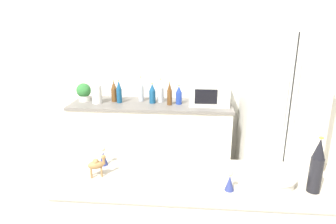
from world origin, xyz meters
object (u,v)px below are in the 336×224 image
object	(u,v)px
back_bottle_4	(179,95)
back_bottle_5	(114,92)
back_bottle_2	(119,92)
paper_towel_roll	(97,94)
back_bottle_3	(152,94)
fruit_bowl	(274,178)
wise_man_figurine_blue	(103,157)
back_bottle_6	(170,94)
back_bottle_1	(161,91)
camel_figurine	(97,164)
wise_man_figurine_crimson	(230,182)
back_bottle_0	(141,89)
microwave	(209,93)
potted_plant	(84,92)
refrigerator	(280,106)
wine_bottle	(317,166)

from	to	relation	value
back_bottle_4	back_bottle_5	size ratio (longest dim) A/B	0.88
back_bottle_2	back_bottle_5	xyz separation A→B (m)	(-0.08, 0.05, -0.01)
paper_towel_roll	back_bottle_5	world-z (taller)	back_bottle_5
back_bottle_3	fruit_bowl	size ratio (longest dim) A/B	1.00
fruit_bowl	wise_man_figurine_blue	world-z (taller)	wise_man_figurine_blue
back_bottle_4	back_bottle_3	bearing A→B (deg)	177.18
back_bottle_6	fruit_bowl	distance (m)	2.08
back_bottle_1	back_bottle_5	bearing A→B (deg)	-177.42
back_bottle_2	paper_towel_roll	bearing A→B (deg)	-170.94
back_bottle_5	camel_figurine	distance (m)	2.08
camel_figurine	wise_man_figurine_crimson	xyz separation A→B (m)	(0.80, -0.09, -0.03)
back_bottle_4	paper_towel_roll	bearing A→B (deg)	-177.58
back_bottle_1	back_bottle_3	distance (m)	0.12
back_bottle_2	back_bottle_4	xyz separation A→B (m)	(0.75, -0.00, -0.02)
back_bottle_0	wise_man_figurine_crimson	xyz separation A→B (m)	(0.89, -2.17, -0.01)
back_bottle_3	camel_figurine	world-z (taller)	back_bottle_3
microwave	wise_man_figurine_crimson	xyz separation A→B (m)	(0.03, -2.10, -0.00)
back_bottle_0	back_bottle_5	world-z (taller)	back_bottle_0
back_bottle_6	camel_figurine	size ratio (longest dim) A/B	2.07
potted_plant	fruit_bowl	xyz separation A→B (m)	(1.88, -2.01, -0.00)
back_bottle_2	wise_man_figurine_blue	xyz separation A→B (m)	(0.35, -1.83, 0.01)
back_bottle_6	back_bottle_2	bearing A→B (deg)	175.75
microwave	camel_figurine	bearing A→B (deg)	-110.89
paper_towel_roll	fruit_bowl	world-z (taller)	paper_towel_roll
back_bottle_3	wise_man_figurine_blue	xyz separation A→B (m)	(-0.07, -1.85, 0.02)
refrigerator	back_bottle_1	world-z (taller)	refrigerator
back_bottle_5	back_bottle_6	size ratio (longest dim) A/B	0.94
back_bottle_3	back_bottle_0	bearing A→B (deg)	151.59
paper_towel_roll	microwave	world-z (taller)	microwave
back_bottle_2	back_bottle_6	world-z (taller)	back_bottle_6
microwave	back_bottle_0	distance (m)	0.86
back_bottle_6	camel_figurine	xyz separation A→B (m)	(-0.29, -1.94, 0.03)
wine_bottle	refrigerator	bearing A→B (deg)	80.14
back_bottle_0	fruit_bowl	xyz separation A→B (m)	(1.15, -2.08, -0.03)
potted_plant	back_bottle_4	bearing A→B (deg)	-1.59
refrigerator	back_bottle_5	bearing A→B (deg)	176.72
back_bottle_0	back_bottle_4	bearing A→B (deg)	-11.73
back_bottle_6	camel_figurine	world-z (taller)	back_bottle_6
microwave	camel_figurine	distance (m)	2.16
camel_figurine	wise_man_figurine_blue	xyz separation A→B (m)	(-0.01, 0.15, -0.02)
paper_towel_roll	wise_man_figurine_blue	size ratio (longest dim) A/B	1.67
back_bottle_0	back_bottle_4	xyz separation A→B (m)	(0.49, -0.10, -0.04)
refrigerator	wise_man_figurine_crimson	bearing A→B (deg)	-112.07
back_bottle_4	wine_bottle	bearing A→B (deg)	-67.03
back_bottle_0	back_bottle_6	xyz separation A→B (m)	(0.38, -0.15, -0.01)
back_bottle_1	wine_bottle	distance (m)	2.39
fruit_bowl	wise_man_figurine_crimson	distance (m)	0.28
paper_towel_roll	back_bottle_5	size ratio (longest dim) A/B	0.83
back_bottle_1	wine_bottle	xyz separation A→B (m)	(1.10, -2.12, 0.10)
refrigerator	back_bottle_0	distance (m)	1.71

